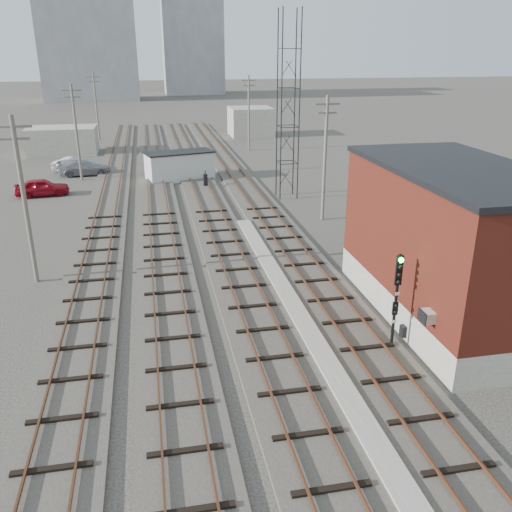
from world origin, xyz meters
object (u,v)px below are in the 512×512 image
object	(u,v)px
signal_mast	(397,294)
switch_stand	(205,180)
site_trailer	(180,166)
car_red	(42,187)
car_grey	(84,168)
car_silver	(76,165)

from	to	relation	value
signal_mast	switch_stand	xyz separation A→B (m)	(-4.70, 30.08, -1.86)
switch_stand	site_trailer	xyz separation A→B (m)	(-2.08, 3.71, 0.68)
signal_mast	car_red	world-z (taller)	signal_mast
signal_mast	site_trailer	size ratio (longest dim) A/B	0.61
car_red	car_grey	bearing A→B (deg)	-26.92
site_trailer	car_grey	xyz separation A→B (m)	(-9.34, 3.91, -0.64)
car_red	signal_mast	bearing A→B (deg)	-154.73
signal_mast	switch_stand	world-z (taller)	signal_mast
signal_mast	car_silver	size ratio (longest dim) A/B	0.92
site_trailer	car_grey	bearing A→B (deg)	142.84
car_grey	car_red	bearing A→B (deg)	155.50
car_red	car_grey	distance (m)	8.30
signal_mast	car_silver	xyz separation A→B (m)	(-17.08, 39.40, -1.79)
car_red	car_grey	size ratio (longest dim) A/B	0.88
signal_mast	switch_stand	distance (m)	30.50
car_red	car_silver	size ratio (longest dim) A/B	0.96
switch_stand	car_silver	bearing A→B (deg)	136.71
car_silver	car_grey	size ratio (longest dim) A/B	0.91
site_trailer	switch_stand	bearing A→B (deg)	-75.21
car_silver	car_grey	xyz separation A→B (m)	(0.96, -1.71, -0.03)
site_trailer	car_silver	distance (m)	11.75
car_grey	switch_stand	bearing A→B (deg)	-128.37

